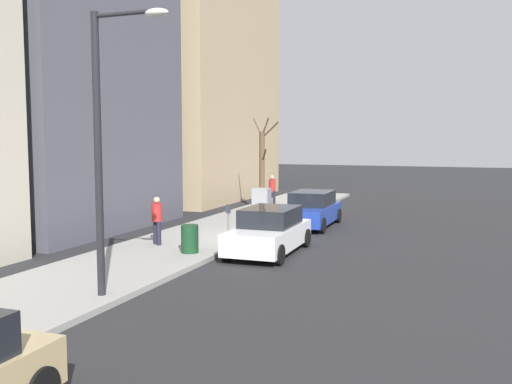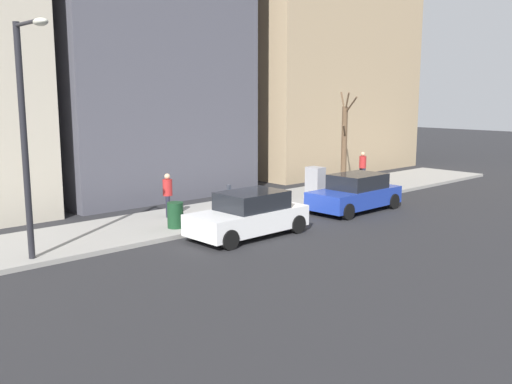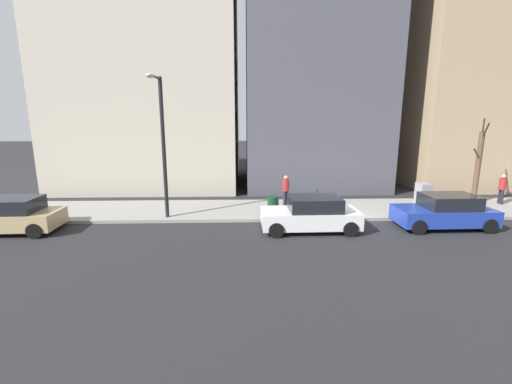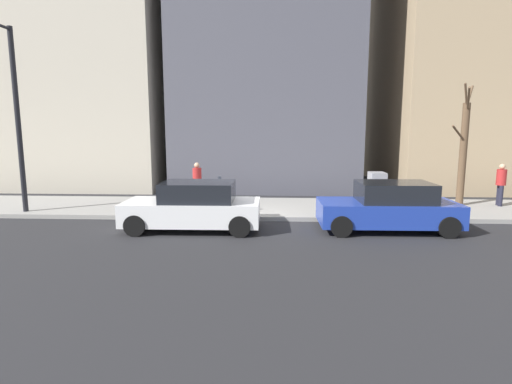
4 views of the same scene
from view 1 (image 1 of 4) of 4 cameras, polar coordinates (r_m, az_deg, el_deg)
The scene contains 12 objects.
ground_plane at distance 20.95m, azimuth -0.55°, elevation -5.09°, with size 120.00×120.00×0.00m, color #232326.
sidewalk at distance 21.73m, azimuth -5.48°, elevation -4.53°, with size 4.00×36.00×0.15m, color gray.
parked_car_blue at distance 24.72m, azimuth 5.56°, elevation -1.77°, with size 1.97×4.23×1.52m.
parked_car_white at distance 18.92m, azimuth 1.33°, elevation -3.97°, with size 1.97×4.23×1.52m.
parking_meter at distance 20.05m, azimuth -2.79°, elevation -2.74°, with size 0.14×0.10×1.35m.
utility_box at distance 25.62m, azimuth 0.55°, elevation -1.24°, with size 0.83×0.61×1.43m.
streetlamp at distance 13.44m, azimuth -14.65°, elevation 6.06°, with size 1.97×0.32×6.50m.
bare_tree at distance 29.29m, azimuth 0.62°, elevation 2.47°, with size 1.73×1.19×4.72m.
trash_bin at distance 18.46m, azimuth -6.64°, elevation -4.67°, with size 0.56×0.56×0.90m, color #14381E.
pedestrian_near_meter at distance 30.82m, azimuth 1.63°, elevation 0.34°, with size 0.40×0.36×1.66m.
pedestrian_midblock at distance 19.91m, azimuth -9.87°, elevation -2.56°, with size 0.36×0.36×1.66m.
office_tower_left at distance 38.17m, azimuth -9.99°, elevation 13.04°, with size 12.51×12.51×17.85m, color tan.
Camera 1 is at (-7.49, 19.19, 3.83)m, focal length 40.00 mm.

